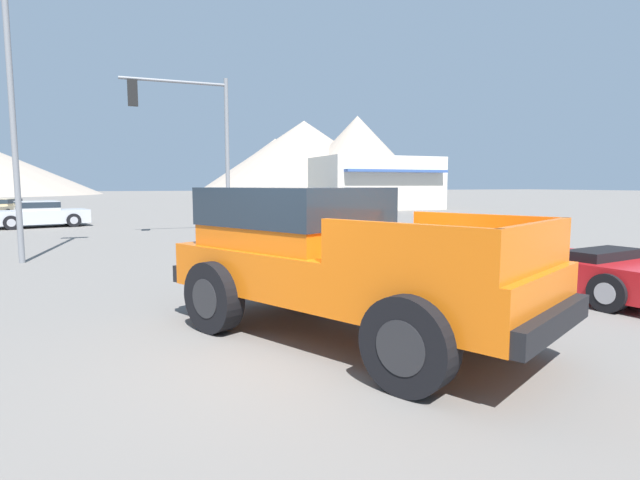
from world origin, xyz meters
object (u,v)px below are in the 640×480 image
at_px(orange_pickup_truck, 327,250).
at_px(street_lamp_post, 8,44).
at_px(traffic_light_main, 188,125).
at_px(parked_car_blue, 294,204).
at_px(red_convertible_car, 560,267).
at_px(parked_car_silver, 39,214).
at_px(parked_car_tan, 1,208).

height_order(orange_pickup_truck, street_lamp_post, street_lamp_post).
bearing_deg(traffic_light_main, parked_car_blue, -122.69).
bearing_deg(orange_pickup_truck, red_convertible_car, -16.87).
height_order(red_convertible_car, parked_car_silver, parked_car_silver).
xyz_separation_m(parked_car_blue, street_lamp_post, (-13.51, -18.61, 4.69)).
distance_m(red_convertible_car, parked_car_silver, 22.25).
bearing_deg(parked_car_tan, orange_pickup_truck, -57.31).
bearing_deg(street_lamp_post, traffic_light_main, 46.40).
relative_size(red_convertible_car, street_lamp_post, 0.53).
height_order(orange_pickup_truck, red_convertible_car, orange_pickup_truck).
relative_size(red_convertible_car, parked_car_blue, 1.08).
bearing_deg(traffic_light_main, orange_pickup_truck, 90.19).
distance_m(parked_car_blue, parked_car_tan, 17.57).
bearing_deg(parked_car_silver, street_lamp_post, -10.09).
xyz_separation_m(parked_car_silver, traffic_light_main, (5.96, -6.86, 3.53)).
xyz_separation_m(red_convertible_car, traffic_light_main, (-5.10, 12.44, 3.71)).
height_order(orange_pickup_truck, parked_car_tan, orange_pickup_truck).
bearing_deg(parked_car_silver, parked_car_tan, -174.19).
relative_size(parked_car_silver, parked_car_tan, 0.96).
bearing_deg(parked_car_silver, orange_pickup_truck, 0.93).
distance_m(orange_pickup_truck, street_lamp_post, 10.47).
xyz_separation_m(red_convertible_car, parked_car_tan, (-13.95, 26.65, 0.17)).
relative_size(parked_car_silver, traffic_light_main, 0.73).
relative_size(orange_pickup_truck, traffic_light_main, 0.91).
bearing_deg(parked_car_blue, street_lamp_post, -0.99).
height_order(parked_car_tan, traffic_light_main, traffic_light_main).
distance_m(orange_pickup_truck, parked_car_blue, 28.25).
bearing_deg(parked_car_tan, parked_car_silver, -53.76).
height_order(traffic_light_main, street_lamp_post, street_lamp_post).
relative_size(parked_car_tan, street_lamp_post, 0.50).
bearing_deg(parked_car_tan, red_convertible_car, -47.59).
height_order(red_convertible_car, traffic_light_main, traffic_light_main).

